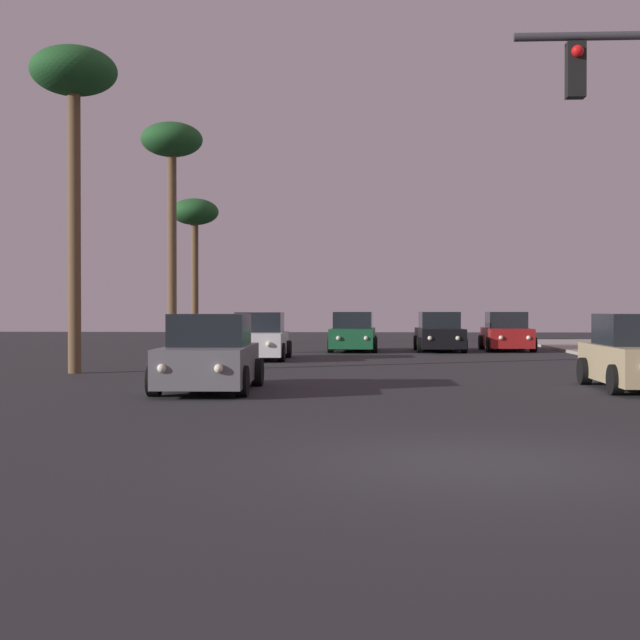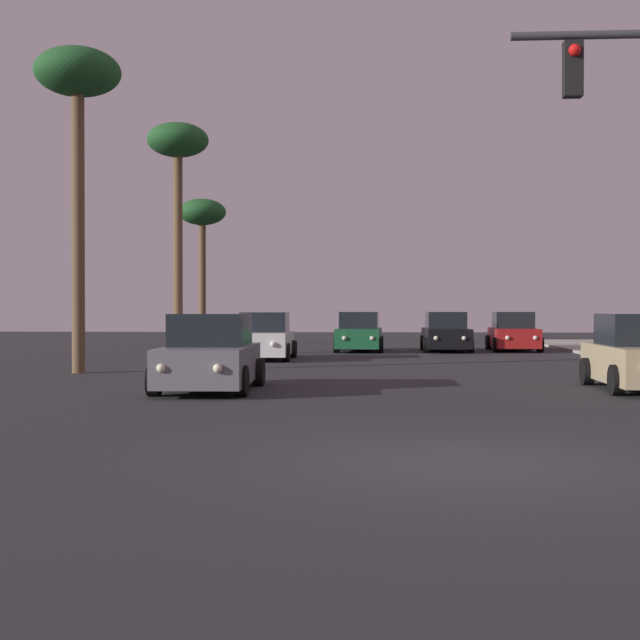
# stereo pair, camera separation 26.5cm
# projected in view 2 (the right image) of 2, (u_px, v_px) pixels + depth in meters

# --- Properties ---
(ground_plane) EXTENTS (120.00, 120.00, 0.00)m
(ground_plane) POSITION_uv_depth(u_px,v_px,m) (466.00, 462.00, 10.30)
(ground_plane) COLOR #28282B
(car_white) EXTENTS (2.04, 4.33, 1.68)m
(car_white) POSITION_uv_depth(u_px,v_px,m) (265.00, 338.00, 31.62)
(car_white) COLOR silver
(car_white) RESTS_ON ground
(car_grey) EXTENTS (2.04, 4.34, 1.68)m
(car_grey) POSITION_uv_depth(u_px,v_px,m) (210.00, 356.00, 19.46)
(car_grey) COLOR slate
(car_grey) RESTS_ON ground
(car_green) EXTENTS (2.04, 4.34, 1.68)m
(car_green) POSITION_uv_depth(u_px,v_px,m) (359.00, 333.00, 37.86)
(car_green) COLOR #195933
(car_green) RESTS_ON ground
(car_black) EXTENTS (2.04, 4.33, 1.68)m
(car_black) POSITION_uv_depth(u_px,v_px,m) (446.00, 333.00, 37.82)
(car_black) COLOR black
(car_black) RESTS_ON ground
(car_red) EXTENTS (2.04, 4.33, 1.68)m
(car_red) POSITION_uv_depth(u_px,v_px,m) (513.00, 333.00, 38.29)
(car_red) COLOR maroon
(car_red) RESTS_ON ground
(palm_tree_far) EXTENTS (2.40, 2.40, 7.36)m
(palm_tree_far) POSITION_uv_depth(u_px,v_px,m) (202.00, 219.00, 44.80)
(palm_tree_far) COLOR brown
(palm_tree_far) RESTS_ON ground
(palm_tree_near) EXTENTS (2.40, 2.40, 9.07)m
(palm_tree_near) POSITION_uv_depth(u_px,v_px,m) (78.00, 91.00, 24.79)
(palm_tree_near) COLOR brown
(palm_tree_near) RESTS_ON ground
(palm_tree_mid) EXTENTS (2.40, 2.40, 9.07)m
(palm_tree_mid) POSITION_uv_depth(u_px,v_px,m) (178.00, 153.00, 34.74)
(palm_tree_mid) COLOR brown
(palm_tree_mid) RESTS_ON ground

